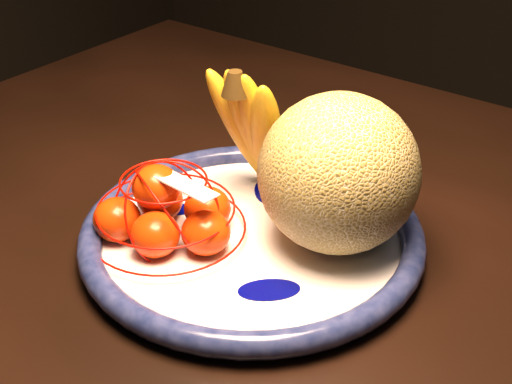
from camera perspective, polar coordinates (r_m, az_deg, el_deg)
The scene contains 6 objects.
dining_table at distance 0.90m, azimuth 10.18°, elevation -9.17°, with size 1.69×1.14×0.80m.
fruit_bowl at distance 0.84m, azimuth -0.35°, elevation -3.48°, with size 0.40×0.40×0.03m.
cantaloupe at distance 0.79m, azimuth 6.61°, elevation 1.49°, with size 0.18×0.18×0.18m, color olive.
banana_bunch at distance 0.87m, azimuth -0.12°, elevation 5.39°, with size 0.13×0.12×0.19m.
mandarin_bag at distance 0.83m, azimuth -7.15°, elevation -1.72°, with size 0.21×0.21×0.12m.
price_tag at distance 0.78m, azimuth -5.57°, elevation 0.48°, with size 0.07×0.03×0.00m, color white.
Camera 1 is at (0.18, -0.66, 1.29)m, focal length 50.00 mm.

